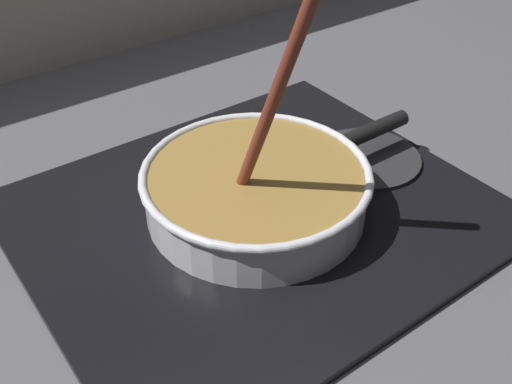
# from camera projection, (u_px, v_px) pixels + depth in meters

# --- Properties ---
(ground) EXTENTS (2.40, 1.60, 0.04)m
(ground) POSITION_uv_depth(u_px,v_px,m) (356.00, 351.00, 0.62)
(ground) COLOR #4C4C51
(hob_plate) EXTENTS (0.56, 0.48, 0.01)m
(hob_plate) POSITION_uv_depth(u_px,v_px,m) (256.00, 214.00, 0.76)
(hob_plate) COLOR black
(hob_plate) RESTS_ON ground
(burner_ring) EXTENTS (0.20, 0.20, 0.01)m
(burner_ring) POSITION_uv_depth(u_px,v_px,m) (256.00, 208.00, 0.75)
(burner_ring) COLOR #592D0C
(burner_ring) RESTS_ON hob_plate
(spare_burner) EXTENTS (0.15, 0.15, 0.01)m
(spare_burner) POSITION_uv_depth(u_px,v_px,m) (366.00, 158.00, 0.85)
(spare_burner) COLOR #262628
(spare_burner) RESTS_ON hob_plate
(cooking_pan) EXTENTS (0.40, 0.28, 0.32)m
(cooking_pan) POSITION_uv_depth(u_px,v_px,m) (257.00, 188.00, 0.74)
(cooking_pan) COLOR silver
(cooking_pan) RESTS_ON hob_plate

